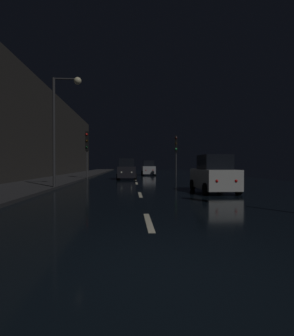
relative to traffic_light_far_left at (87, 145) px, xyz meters
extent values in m
cube|color=black|center=(4.80, 1.86, -3.45)|extent=(26.61, 84.00, 0.02)
cube|color=#28282B|center=(-2.30, 1.86, -3.37)|extent=(4.40, 84.00, 0.15)
cube|color=#2D2B28|center=(-4.90, -1.64, 1.47)|extent=(0.80, 63.00, 9.82)
cube|color=beige|center=(4.80, -19.64, -3.44)|extent=(0.16, 2.20, 0.01)
cube|color=beige|center=(4.80, -13.52, -3.44)|extent=(0.16, 2.20, 0.01)
cube|color=beige|center=(4.80, -5.80, -3.44)|extent=(0.16, 2.20, 0.01)
cube|color=beige|center=(4.80, -1.14, -3.44)|extent=(0.16, 2.20, 0.01)
cylinder|color=#38383A|center=(0.00, 0.02, -2.02)|extent=(0.12, 0.12, 2.85)
cube|color=black|center=(0.00, 0.02, 0.36)|extent=(0.33, 0.36, 1.90)
sphere|color=red|center=(0.01, -0.16, 0.99)|extent=(0.22, 0.22, 0.22)
sphere|color=black|center=(0.01, -0.16, 0.36)|extent=(0.22, 0.22, 0.22)
sphere|color=black|center=(0.01, -0.16, -0.27)|extent=(0.22, 0.22, 0.22)
cylinder|color=#38383A|center=(9.61, 3.85, -1.98)|extent=(0.12, 0.12, 2.93)
cube|color=black|center=(9.61, 3.85, 0.44)|extent=(0.36, 0.39, 1.90)
sphere|color=black|center=(9.58, 3.67, 1.07)|extent=(0.22, 0.22, 0.22)
sphere|color=black|center=(9.58, 3.67, 0.44)|extent=(0.22, 0.22, 0.22)
sphere|color=#19D84C|center=(9.58, 3.67, -0.19)|extent=(0.22, 0.22, 0.22)
cylinder|color=#2D2D30|center=(-0.20, -10.50, -0.14)|extent=(0.16, 0.16, 6.61)
cylinder|color=#2D2D30|center=(0.50, -10.50, 3.12)|extent=(1.40, 0.10, 0.10)
sphere|color=beige|center=(1.20, -10.50, 3.02)|extent=(0.44, 0.44, 0.44)
cube|color=black|center=(3.95, -0.04, -2.71)|extent=(1.71, 3.99, 1.05)
cube|color=black|center=(3.95, 0.10, -1.79)|extent=(1.45, 2.00, 0.80)
cylinder|color=black|center=(4.79, -1.44, -3.14)|extent=(0.21, 0.61, 0.61)
cylinder|color=black|center=(3.11, -1.44, -3.14)|extent=(0.21, 0.61, 0.61)
cylinder|color=black|center=(4.79, 1.35, -3.14)|extent=(0.21, 0.61, 0.61)
cylinder|color=black|center=(3.11, 1.35, -3.14)|extent=(0.21, 0.61, 0.61)
sphere|color=white|center=(4.42, -2.00, -2.71)|extent=(0.17, 0.17, 0.17)
sphere|color=white|center=(3.48, -2.00, -2.71)|extent=(0.17, 0.17, 0.17)
sphere|color=red|center=(4.42, 1.91, -2.71)|extent=(0.17, 0.17, 0.17)
sphere|color=red|center=(3.48, 1.91, -2.71)|extent=(0.17, 0.17, 0.17)
cube|color=silver|center=(8.81, -12.48, -2.73)|extent=(1.67, 3.89, 1.02)
cube|color=black|center=(8.81, -12.61, -1.83)|extent=(1.42, 1.95, 0.78)
cylinder|color=black|center=(7.99, -11.11, -3.15)|extent=(0.20, 0.59, 0.59)
cylinder|color=black|center=(9.62, -11.11, -3.15)|extent=(0.20, 0.59, 0.59)
cylinder|color=black|center=(7.99, -13.84, -3.15)|extent=(0.20, 0.59, 0.59)
cylinder|color=black|center=(9.62, -13.84, -3.15)|extent=(0.20, 0.59, 0.59)
sphere|color=slate|center=(8.35, -10.57, -2.73)|extent=(0.17, 0.17, 0.17)
sphere|color=slate|center=(9.27, -10.57, -2.73)|extent=(0.17, 0.17, 0.17)
sphere|color=red|center=(8.35, -14.38, -2.73)|extent=(0.17, 0.17, 0.17)
sphere|color=red|center=(9.27, -14.38, -2.73)|extent=(0.17, 0.17, 0.17)
cube|color=#A5A8AD|center=(6.75, 9.31, -2.73)|extent=(1.66, 3.87, 1.01)
cube|color=black|center=(6.75, 9.17, -1.84)|extent=(1.41, 1.94, 0.77)
cylinder|color=black|center=(5.94, 10.67, -3.15)|extent=(0.20, 0.59, 0.59)
cylinder|color=black|center=(7.56, 10.67, -3.15)|extent=(0.20, 0.59, 0.59)
cylinder|color=black|center=(5.94, 7.96, -3.15)|extent=(0.20, 0.59, 0.59)
cylinder|color=black|center=(7.56, 7.96, -3.15)|extent=(0.20, 0.59, 0.59)
sphere|color=slate|center=(6.29, 11.21, -2.73)|extent=(0.17, 0.17, 0.17)
sphere|color=slate|center=(7.21, 11.21, -2.73)|extent=(0.17, 0.17, 0.17)
sphere|color=red|center=(6.29, 7.41, -2.73)|extent=(0.17, 0.17, 0.17)
sphere|color=red|center=(7.21, 7.41, -2.73)|extent=(0.17, 0.17, 0.17)
camera|label=1|loc=(4.34, -26.43, -1.93)|focal=28.15mm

